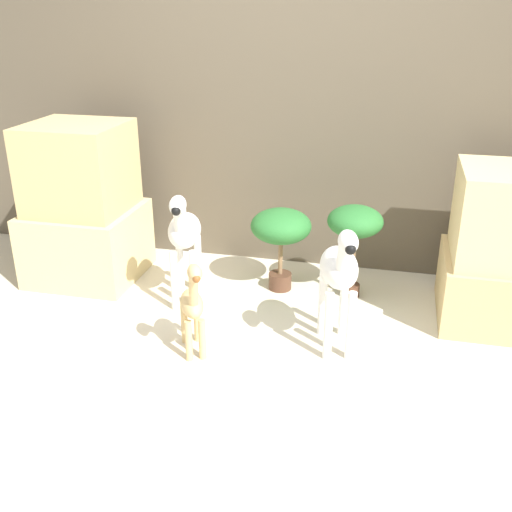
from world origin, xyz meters
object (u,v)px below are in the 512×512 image
object	(u,v)px
zebra_right	(340,272)
potted_palm_back	(281,230)
zebra_left	(184,234)
giraffe_figurine	(193,304)
potted_palm_front	(355,225)

from	to	relation	value
zebra_right	potted_palm_back	distance (m)	0.81
zebra_right	potted_palm_back	size ratio (longest dim) A/B	1.38
zebra_left	potted_palm_back	distance (m)	0.64
giraffe_figurine	potted_palm_back	bearing A→B (deg)	71.70
zebra_right	zebra_left	distance (m)	1.05
zebra_right	potted_palm_front	size ratio (longest dim) A/B	1.25
giraffe_figurine	potted_palm_back	distance (m)	0.96
zebra_left	potted_palm_front	world-z (taller)	zebra_left
zebra_left	potted_palm_back	world-z (taller)	zebra_left
zebra_left	potted_palm_front	size ratio (longest dim) A/B	1.25
zebra_right	potted_palm_front	xyz separation A→B (m)	(0.02, 0.68, 0.03)
giraffe_figurine	potted_palm_back	size ratio (longest dim) A/B	1.08
giraffe_figurine	zebra_left	bearing A→B (deg)	113.19
giraffe_figurine	potted_palm_front	size ratio (longest dim) A/B	0.98
zebra_right	potted_palm_back	world-z (taller)	zebra_right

